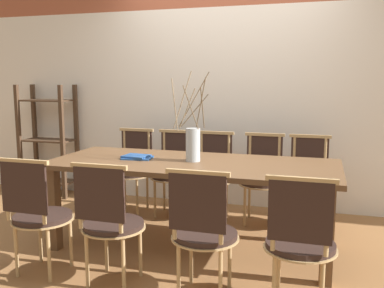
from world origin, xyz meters
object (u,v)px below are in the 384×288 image
book_stack (137,157)px  shelving_rack (48,141)px  chair_near_center (203,229)px  dining_table (192,173)px  vase_centerpiece (193,143)px  chair_far_center (212,172)px

book_stack → shelving_rack: (-1.70, 1.12, -0.08)m
chair_near_center → shelving_rack: size_ratio=0.65×
dining_table → shelving_rack: 2.47m
vase_centerpiece → chair_near_center: bearing=-69.1°
chair_near_center → book_stack: size_ratio=3.25×
shelving_rack → dining_table: bearing=-27.0°
vase_centerpiece → shelving_rack: (-2.20, 1.09, -0.22)m
book_stack → vase_centerpiece: bearing=3.2°
chair_near_center → chair_far_center: bearing=102.4°
chair_near_center → book_stack: (-0.83, 0.83, 0.28)m
dining_table → book_stack: book_stack is taller
chair_near_center → vase_centerpiece: (-0.33, 0.86, 0.42)m
shelving_rack → chair_far_center: bearing=-7.8°
chair_near_center → book_stack: chair_near_center is taller
chair_near_center → chair_far_center: 1.69m
chair_far_center → shelving_rack: bearing=-7.8°
dining_table → vase_centerpiece: (-0.00, 0.03, 0.25)m
chair_far_center → vase_centerpiece: 0.90m
dining_table → shelving_rack: size_ratio=1.76×
vase_centerpiece → chair_far_center: bearing=92.7°
dining_table → book_stack: (-0.50, 0.00, 0.11)m
vase_centerpiece → shelving_rack: size_ratio=0.55×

